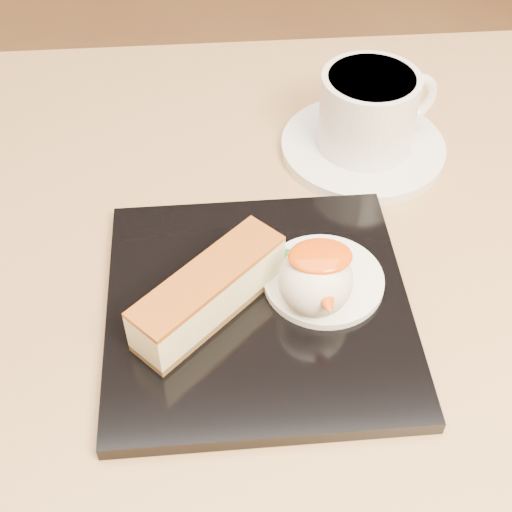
{
  "coord_description": "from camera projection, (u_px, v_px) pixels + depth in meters",
  "views": [
    {
      "loc": [
        -0.01,
        -0.32,
        1.13
      ],
      "look_at": [
        0.02,
        0.03,
        0.76
      ],
      "focal_mm": 50.0,
      "sensor_mm": 36.0,
      "label": 1
    }
  ],
  "objects": [
    {
      "name": "cream_smear",
      "position": [
        323.0,
        280.0,
        0.53
      ],
      "size": [
        0.09,
        0.09,
        0.01
      ],
      "primitive_type": "cylinder",
      "color": "white",
      "rests_on": "dessert_plate"
    },
    {
      "name": "mango_sauce",
      "position": [
        320.0,
        256.0,
        0.48
      ],
      "size": [
        0.04,
        0.03,
        0.01
      ],
      "primitive_type": "ellipsoid",
      "color": "#E64B07",
      "rests_on": "ice_cream_scoop"
    },
    {
      "name": "mint_sprig",
      "position": [
        281.0,
        255.0,
        0.54
      ],
      "size": [
        0.03,
        0.02,
        0.0
      ],
      "color": "#2C7C28",
      "rests_on": "cream_smear"
    },
    {
      "name": "coffee_cup",
      "position": [
        370.0,
        109.0,
        0.63
      ],
      "size": [
        0.11,
        0.09,
        0.07
      ],
      "rotation": [
        0.0,
        0.0,
        0.34
      ],
      "color": "white",
      "rests_on": "saucer"
    },
    {
      "name": "saucer",
      "position": [
        363.0,
        147.0,
        0.65
      ],
      "size": [
        0.15,
        0.15,
        0.01
      ],
      "primitive_type": "cylinder",
      "color": "white",
      "rests_on": "table"
    },
    {
      "name": "table",
      "position": [
        242.0,
        436.0,
        0.63
      ],
      "size": [
        0.8,
        0.8,
        0.72
      ],
      "color": "black",
      "rests_on": "ground"
    },
    {
      "name": "ice_cream_scoop",
      "position": [
        316.0,
        280.0,
        0.5
      ],
      "size": [
        0.05,
        0.05,
        0.05
      ],
      "primitive_type": "sphere",
      "color": "white",
      "rests_on": "cream_smear"
    },
    {
      "name": "dessert_plate",
      "position": [
        258.0,
        307.0,
        0.52
      ],
      "size": [
        0.22,
        0.22,
        0.01
      ],
      "primitive_type": "cube",
      "rotation": [
        0.0,
        0.0,
        0.0
      ],
      "color": "black",
      "rests_on": "table"
    },
    {
      "name": "cheesecake",
      "position": [
        209.0,
        292.0,
        0.5
      ],
      "size": [
        0.11,
        0.11,
        0.04
      ],
      "rotation": [
        0.0,
        0.0,
        0.76
      ],
      "color": "brown",
      "rests_on": "dessert_plate"
    }
  ]
}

